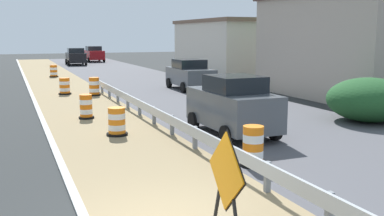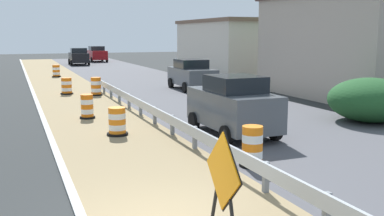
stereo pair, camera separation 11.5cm
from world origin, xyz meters
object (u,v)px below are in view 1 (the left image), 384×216
object	(u,v)px
traffic_barrel_far	(94,87)
traffic_barrel_farthest	(54,72)
utility_pole_near	(381,4)
traffic_barrel_mid	(86,108)
car_lead_far_lane	(76,56)
traffic_barrel_close	(117,123)
car_mid_far_lane	(94,54)
car_lead_near_lane	(233,105)
warning_sign_diamond	(226,176)
car_trailing_near_lane	(190,74)
traffic_barrel_nearest	(253,148)
traffic_barrel_farther	(65,87)

from	to	relation	value
traffic_barrel_far	traffic_barrel_farthest	bearing A→B (deg)	94.74
traffic_barrel_farthest	utility_pole_near	world-z (taller)	utility_pole_near
traffic_barrel_mid	traffic_barrel_far	xyz separation A→B (m)	(1.60, 7.07, 0.02)
traffic_barrel_farthest	car_lead_far_lane	size ratio (longest dim) A/B	0.21
traffic_barrel_close	traffic_barrel_far	distance (m)	10.73
car_lead_far_lane	utility_pole_near	distance (m)	39.04
utility_pole_near	car_mid_far_lane	bearing A→B (deg)	96.25
car_lead_near_lane	traffic_barrel_far	bearing A→B (deg)	11.68
warning_sign_diamond	traffic_barrel_mid	world-z (taller)	warning_sign_diamond
car_trailing_near_lane	car_lead_far_lane	size ratio (longest dim) A/B	0.89
traffic_barrel_far	traffic_barrel_farthest	xyz separation A→B (m)	(-1.06, 12.76, -0.03)
traffic_barrel_mid	utility_pole_near	world-z (taller)	utility_pole_near
traffic_barrel_farthest	car_trailing_near_lane	distance (m)	14.13
traffic_barrel_farthest	car_lead_far_lane	distance (m)	15.31
traffic_barrel_nearest	traffic_barrel_far	xyz separation A→B (m)	(-1.39, 15.70, -0.02)
traffic_barrel_close	car_lead_far_lane	size ratio (longest dim) A/B	0.21
traffic_barrel_close	traffic_barrel_farther	size ratio (longest dim) A/B	1.01
traffic_barrel_farthest	car_lead_near_lane	xyz separation A→B (m)	(3.71, -24.85, 0.59)
car_lead_near_lane	car_trailing_near_lane	size ratio (longest dim) A/B	0.96
warning_sign_diamond	utility_pole_near	distance (m)	15.03
traffic_barrel_nearest	car_lead_near_lane	distance (m)	3.86
warning_sign_diamond	car_lead_far_lane	distance (m)	46.79
traffic_barrel_nearest	utility_pole_near	size ratio (longest dim) A/B	0.12
traffic_barrel_mid	car_lead_near_lane	xyz separation A→B (m)	(4.25, -5.03, 0.59)
traffic_barrel_close	car_lead_near_lane	bearing A→B (deg)	-20.63
traffic_barrel_nearest	traffic_barrel_close	distance (m)	5.62
traffic_barrel_mid	utility_pole_near	size ratio (longest dim) A/B	0.11
traffic_barrel_close	car_mid_far_lane	world-z (taller)	car_mid_far_lane
traffic_barrel_mid	car_lead_far_lane	xyz separation A→B (m)	(4.41, 34.63, 0.53)
traffic_barrel_farther	car_lead_near_lane	xyz separation A→B (m)	(4.16, -13.28, 0.61)
car_lead_far_lane	traffic_barrel_farthest	bearing A→B (deg)	167.62
warning_sign_diamond	car_lead_far_lane	size ratio (longest dim) A/B	0.40
warning_sign_diamond	traffic_barrel_close	size ratio (longest dim) A/B	1.92
traffic_barrel_nearest	traffic_barrel_mid	size ratio (longest dim) A/B	1.08
traffic_barrel_mid	utility_pole_near	bearing A→B (deg)	-15.56
traffic_barrel_mid	car_trailing_near_lane	xyz separation A→B (m)	(7.82, 7.73, 0.51)
warning_sign_diamond	car_lead_near_lane	size ratio (longest dim) A/B	0.47
traffic_barrel_close	car_trailing_near_lane	bearing A→B (deg)	57.05
traffic_barrel_farther	car_lead_near_lane	bearing A→B (deg)	-72.60
warning_sign_diamond	car_lead_near_lane	distance (m)	7.91
car_lead_near_lane	traffic_barrel_farther	bearing A→B (deg)	16.73
traffic_barrel_nearest	traffic_barrel_farther	distance (m)	17.13
warning_sign_diamond	traffic_barrel_farthest	distance (m)	31.82
traffic_barrel_nearest	traffic_barrel_farther	bearing A→B (deg)	99.76
traffic_barrel_mid	car_trailing_near_lane	world-z (taller)	car_trailing_near_lane
warning_sign_diamond	traffic_barrel_mid	xyz separation A→B (m)	(-0.50, 11.99, -0.58)
traffic_barrel_mid	car_mid_far_lane	size ratio (longest dim) A/B	0.22
traffic_barrel_mid	car_lead_far_lane	distance (m)	34.92
warning_sign_diamond	utility_pole_near	size ratio (longest dim) A/B	0.20
traffic_barrel_far	utility_pole_near	size ratio (longest dim) A/B	0.11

